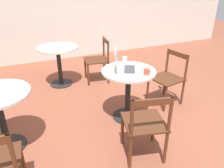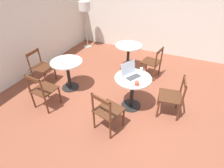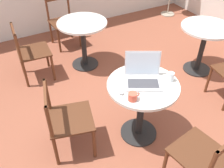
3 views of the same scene
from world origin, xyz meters
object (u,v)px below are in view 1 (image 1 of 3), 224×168
object	(u,v)px
chair_near_left	(145,124)
chair_mid_front	(98,60)
mug	(147,72)
chair_near_front	(168,78)
drinking_glass	(125,60)
cafe_table_mid	(58,57)
laptop	(124,66)
mouse	(139,77)
cafe_table_near	(128,83)

from	to	relation	value
chair_near_left	chair_mid_front	distance (m)	2.18
mug	chair_near_left	bearing A→B (deg)	148.24
chair_near_front	drinking_glass	distance (m)	0.81
cafe_table_mid	laptop	bearing A→B (deg)	-158.53
chair_near_front	drinking_glass	bearing A→B (deg)	78.51
cafe_table_mid	drinking_glass	bearing A→B (deg)	-150.01
mouse	drinking_glass	xyz separation A→B (m)	(0.54, -0.08, 0.03)
cafe_table_near	mug	xyz separation A→B (m)	(-0.22, -0.14, 0.22)
chair_near_left	cafe_table_near	bearing A→B (deg)	-14.55
drinking_glass	chair_near_front	bearing A→B (deg)	-101.49
chair_near_left	laptop	distance (m)	0.89
chair_mid_front	laptop	bearing A→B (deg)	174.00
cafe_table_near	cafe_table_mid	xyz separation A→B (m)	(1.52, 0.64, 0.00)
chair_mid_front	mug	bearing A→B (deg)	-178.18
laptop	mouse	size ratio (longest dim) A/B	4.58
cafe_table_mid	chair_mid_front	world-z (taller)	chair_mid_front
chair_near_front	mouse	world-z (taller)	chair_near_front
laptop	drinking_glass	bearing A→B (deg)	-27.96
cafe_table_near	mug	size ratio (longest dim) A/B	6.14
chair_near_front	chair_near_left	xyz separation A→B (m)	(-0.90, 0.99, 0.00)
chair_near_left	laptop	size ratio (longest dim) A/B	1.81
cafe_table_mid	mouse	world-z (taller)	mouse
cafe_table_near	chair_near_left	xyz separation A→B (m)	(-0.77, 0.20, -0.13)
chair_mid_front	mouse	world-z (taller)	chair_mid_front
chair_near_left	chair_mid_front	world-z (taller)	same
chair_mid_front	mug	distance (m)	1.64
chair_mid_front	cafe_table_mid	bearing A→B (deg)	80.02
cafe_table_mid	chair_near_front	xyz separation A→B (m)	(-1.39, -1.43, -0.13)
chair_near_left	mouse	xyz separation A→B (m)	(0.51, -0.20, 0.32)
laptop	drinking_glass	world-z (taller)	laptop
cafe_table_mid	chair_near_front	distance (m)	2.00
laptop	mug	xyz separation A→B (m)	(-0.24, -0.19, -0.02)
chair_near_front	drinking_glass	world-z (taller)	drinking_glass
cafe_table_mid	chair_mid_front	xyz separation A→B (m)	(-0.13, -0.73, -0.13)
cafe_table_near	chair_mid_front	distance (m)	1.40
chair_near_front	drinking_glass	xyz separation A→B (m)	(0.14, 0.71, 0.36)
mug	drinking_glass	bearing A→B (deg)	7.34
chair_mid_front	mug	xyz separation A→B (m)	(-1.60, -0.05, 0.35)
cafe_table_near	laptop	bearing A→B (deg)	65.32
cafe_table_near	drinking_glass	bearing A→B (deg)	-16.41
cafe_table_mid	mug	world-z (taller)	mug
chair_mid_front	cafe_table_near	bearing A→B (deg)	176.22
laptop	mouse	xyz separation A→B (m)	(-0.29, -0.05, -0.04)
chair_mid_front	laptop	xyz separation A→B (m)	(-1.36, 0.14, 0.36)
cafe_table_mid	laptop	world-z (taller)	laptop
laptop	drinking_glass	distance (m)	0.28
chair_mid_front	laptop	distance (m)	1.42
drinking_glass	cafe_table_mid	bearing A→B (deg)	29.99
drinking_glass	mug	bearing A→B (deg)	-172.66
chair_near_front	chair_near_left	size ratio (longest dim) A/B	1.00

